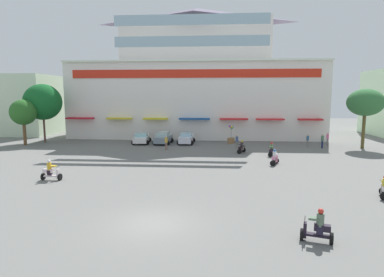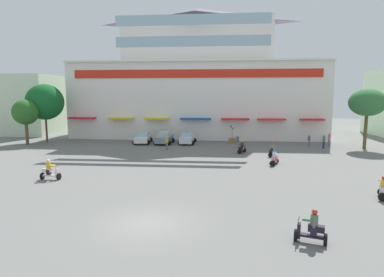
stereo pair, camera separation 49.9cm
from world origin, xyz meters
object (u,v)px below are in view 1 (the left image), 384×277
object	(u,v)px
scooter_rider_4	(271,150)
pedestrian_2	(166,142)
plaza_tree_1	(365,103)
pedestrian_0	(237,141)
parked_car_0	(142,138)
parked_car_2	(186,138)
scooter_rider_0	(384,189)
scooter_rider_3	(318,228)
plaza_tree_2	(23,113)
pedestrian_1	(328,138)
pedestrian_4	(322,140)
parked_car_1	(163,138)
plaza_tree_0	(43,102)
scooter_rider_5	(275,158)
scooter_rider_2	(242,148)
balloon_vendor_cart	(231,136)
pedestrian_3	(308,139)
scooter_rider_1	(51,172)

from	to	relation	value
scooter_rider_4	pedestrian_2	size ratio (longest dim) A/B	0.89
plaza_tree_1	pedestrian_0	bearing A→B (deg)	-175.00
parked_car_0	parked_car_2	distance (m)	6.04
scooter_rider_0	pedestrian_2	size ratio (longest dim) A/B	0.90
parked_car_2	scooter_rider_3	bearing A→B (deg)	-73.47
scooter_rider_0	plaza_tree_1	bearing A→B (deg)	69.78
parked_car_0	plaza_tree_2	bearing A→B (deg)	-170.17
scooter_rider_3	parked_car_2	bearing A→B (deg)	106.53
plaza_tree_1	plaza_tree_2	bearing A→B (deg)	-179.34
pedestrian_1	pedestrian_4	distance (m)	2.95
scooter_rider_0	parked_car_1	bearing A→B (deg)	129.38
plaza_tree_1	parked_car_1	bearing A→B (deg)	175.80
parked_car_2	pedestrian_0	bearing A→B (deg)	-28.12
parked_car_1	pedestrian_4	xyz separation A→B (m)	(19.96, -2.08, 0.21)
scooter_rider_0	plaza_tree_2	bearing A→B (deg)	151.60
scooter_rider_0	scooter_rider_3	size ratio (longest dim) A/B	0.96
plaza_tree_0	scooter_rider_5	world-z (taller)	plaza_tree_0
parked_car_2	pedestrian_0	distance (m)	7.33
plaza_tree_1	scooter_rider_4	xyz separation A→B (m)	(-11.93, -5.89, -4.94)
scooter_rider_2	pedestrian_1	world-z (taller)	pedestrian_1
scooter_rider_5	pedestrian_4	distance (m)	12.48
pedestrian_0	scooter_rider_2	bearing A→B (deg)	-83.37
parked_car_2	plaza_tree_2	bearing A→B (deg)	-172.87
scooter_rider_4	pedestrian_1	bearing A→B (deg)	43.78
parked_car_2	balloon_vendor_cart	distance (m)	6.04
pedestrian_2	pedestrian_3	distance (m)	17.64
scooter_rider_5	plaza_tree_2	bearing A→B (deg)	162.14
scooter_rider_0	scooter_rider_5	bearing A→B (deg)	118.71
pedestrian_3	pedestrian_4	xyz separation A→B (m)	(1.53, -0.82, 0.05)
parked_car_0	scooter_rider_5	size ratio (longest dim) A/B	2.89
plaza_tree_0	plaza_tree_1	size ratio (longest dim) A/B	1.10
plaza_tree_0	scooter_rider_4	distance (m)	30.77
parked_car_0	scooter_rider_3	xyz separation A→B (m)	(14.45, -28.30, -0.09)
scooter_rider_2	scooter_rider_5	world-z (taller)	scooter_rider_5
scooter_rider_5	pedestrian_0	bearing A→B (deg)	108.26
scooter_rider_1	pedestrian_2	size ratio (longest dim) A/B	0.95
plaza_tree_1	parked_car_0	world-z (taller)	plaza_tree_1
pedestrian_0	pedestrian_2	world-z (taller)	pedestrian_0
plaza_tree_1	parked_car_1	xyz separation A→B (m)	(-24.82, 1.82, -4.76)
pedestrian_3	parked_car_0	bearing A→B (deg)	175.94
parked_car_2	scooter_rider_0	distance (m)	26.15
scooter_rider_4	scooter_rider_5	world-z (taller)	scooter_rider_5
pedestrian_4	scooter_rider_4	bearing A→B (deg)	-141.47
plaza_tree_1	scooter_rider_0	xyz separation A→B (m)	(-7.22, -19.61, -4.94)
scooter_rider_1	scooter_rider_5	distance (m)	19.26
plaza_tree_1	scooter_rider_3	world-z (taller)	plaza_tree_1
parked_car_0	pedestrian_4	world-z (taller)	pedestrian_4
scooter_rider_4	pedestrian_2	world-z (taller)	pedestrian_2
scooter_rider_2	scooter_rider_0	bearing A→B (deg)	-63.22
pedestrian_3	pedestrian_1	bearing A→B (deg)	30.05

